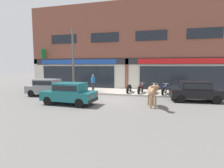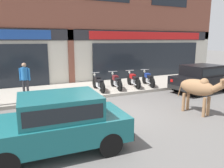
% 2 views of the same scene
% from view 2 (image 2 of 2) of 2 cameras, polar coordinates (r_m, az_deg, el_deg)
% --- Properties ---
extents(ground_plane, '(90.00, 90.00, 0.00)m').
position_cam_2_polar(ground_plane, '(8.45, 0.30, -7.66)').
color(ground_plane, '#605E5B').
extents(sidewalk, '(19.00, 3.74, 0.15)m').
position_cam_2_polar(sidewalk, '(12.09, -8.06, -1.51)').
color(sidewalk, '#A8A093').
rests_on(sidewalk, ground).
extents(shop_building, '(23.00, 1.40, 9.37)m').
position_cam_2_polar(shop_building, '(13.94, -11.37, 18.29)').
color(shop_building, brown).
rests_on(shop_building, ground).
extents(cow, '(0.83, 2.13, 1.61)m').
position_cam_2_polar(cow, '(8.77, 21.83, -0.99)').
color(cow, '#936B47').
rests_on(cow, ground).
extents(car_0, '(3.68, 1.77, 1.46)m').
position_cam_2_polar(car_0, '(5.64, -13.98, -9.23)').
color(car_0, black).
rests_on(car_0, ground).
extents(car_2, '(3.71, 1.89, 1.46)m').
position_cam_2_polar(car_2, '(12.65, 22.45, 1.71)').
color(car_2, black).
rests_on(car_2, ground).
extents(motorcycle_0, '(0.52, 1.81, 0.88)m').
position_cam_2_polar(motorcycle_0, '(11.44, -3.58, 0.21)').
color(motorcycle_0, black).
rests_on(motorcycle_0, sidewalk).
extents(motorcycle_1, '(0.57, 1.81, 0.88)m').
position_cam_2_polar(motorcycle_1, '(11.86, 1.06, 0.63)').
color(motorcycle_1, black).
rests_on(motorcycle_1, sidewalk).
extents(motorcycle_2, '(0.58, 1.80, 0.88)m').
position_cam_2_polar(motorcycle_2, '(12.37, 5.64, 1.03)').
color(motorcycle_2, black).
rests_on(motorcycle_2, sidewalk).
extents(motorcycle_3, '(0.68, 1.78, 0.88)m').
position_cam_2_polar(motorcycle_3, '(12.82, 9.43, 1.30)').
color(motorcycle_3, black).
rests_on(motorcycle_3, sidewalk).
extents(pedestrian, '(0.45, 0.32, 1.60)m').
position_cam_2_polar(pedestrian, '(10.72, -21.82, 1.88)').
color(pedestrian, '#2D2D33').
rests_on(pedestrian, sidewalk).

